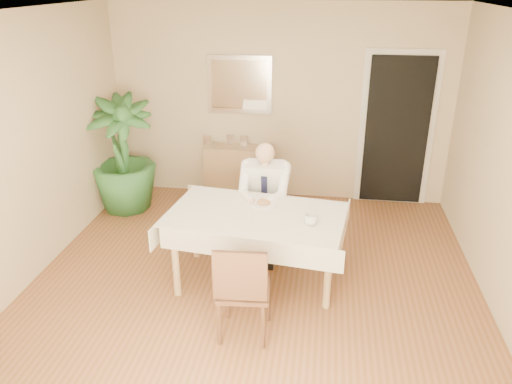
# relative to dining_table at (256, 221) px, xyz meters

# --- Properties ---
(room) EXTENTS (5.00, 5.02, 2.60)m
(room) POSITION_rel_dining_table_xyz_m (-0.01, -0.28, 0.63)
(room) COLOR brown
(room) RESTS_ON ground
(window) EXTENTS (1.34, 0.04, 1.44)m
(window) POSITION_rel_dining_table_xyz_m (-0.01, -2.75, 0.78)
(window) COLOR beige
(window) RESTS_ON room
(doorway) EXTENTS (0.96, 0.07, 2.10)m
(doorway) POSITION_rel_dining_table_xyz_m (1.54, 2.18, 0.33)
(doorway) COLOR beige
(doorway) RESTS_ON ground
(mirror) EXTENTS (0.86, 0.04, 0.76)m
(mirror) POSITION_rel_dining_table_xyz_m (-0.54, 2.19, 0.88)
(mirror) COLOR silver
(mirror) RESTS_ON room
(dining_table) EXTENTS (1.84, 1.22, 0.75)m
(dining_table) POSITION_rel_dining_table_xyz_m (0.00, 0.00, 0.00)
(dining_table) COLOR #9D7F53
(dining_table) RESTS_ON ground
(chair_far) EXTENTS (0.42, 0.42, 0.84)m
(chair_far) POSITION_rel_dining_table_xyz_m (-0.00, 0.88, -0.20)
(chair_far) COLOR #3E2418
(chair_far) RESTS_ON ground
(chair_near) EXTENTS (0.46, 0.46, 0.92)m
(chair_near) POSITION_rel_dining_table_xyz_m (0.02, -0.91, -0.15)
(chair_near) COLOR #3E2418
(chair_near) RESTS_ON ground
(seated_man) EXTENTS (0.48, 0.72, 1.24)m
(seated_man) POSITION_rel_dining_table_xyz_m (0.00, 0.59, 0.02)
(seated_man) COLOR white
(seated_man) RESTS_ON ground
(plate) EXTENTS (0.26, 0.26, 0.02)m
(plate) POSITION_rel_dining_table_xyz_m (0.05, 0.21, 0.09)
(plate) COLOR white
(plate) RESTS_ON dining_table
(food) EXTENTS (0.14, 0.14, 0.06)m
(food) POSITION_rel_dining_table_xyz_m (0.05, 0.21, 0.11)
(food) COLOR #916239
(food) RESTS_ON dining_table
(knife) EXTENTS (0.01, 0.13, 0.01)m
(knife) POSITION_rel_dining_table_xyz_m (0.09, 0.15, 0.11)
(knife) COLOR silver
(knife) RESTS_ON dining_table
(fork) EXTENTS (0.01, 0.13, 0.01)m
(fork) POSITION_rel_dining_table_xyz_m (0.01, 0.15, 0.11)
(fork) COLOR silver
(fork) RESTS_ON dining_table
(coffee_mug) EXTENTS (0.13, 0.13, 0.10)m
(coffee_mug) POSITION_rel_dining_table_xyz_m (0.53, -0.15, 0.13)
(coffee_mug) COLOR white
(coffee_mug) RESTS_ON dining_table
(sideboard) EXTENTS (0.93, 0.32, 0.74)m
(sideboard) POSITION_rel_dining_table_xyz_m (-0.54, 2.04, -0.30)
(sideboard) COLOR #9D7F53
(sideboard) RESTS_ON ground
(photo_frame_left) EXTENTS (0.10, 0.02, 0.14)m
(photo_frame_left) POSITION_rel_dining_table_xyz_m (-0.97, 2.06, 0.14)
(photo_frame_left) COLOR silver
(photo_frame_left) RESTS_ON sideboard
(photo_frame_center) EXTENTS (0.10, 0.02, 0.14)m
(photo_frame_center) POSITION_rel_dining_table_xyz_m (-0.66, 2.11, 0.14)
(photo_frame_center) COLOR silver
(photo_frame_center) RESTS_ON sideboard
(photo_frame_right) EXTENTS (0.10, 0.02, 0.14)m
(photo_frame_right) POSITION_rel_dining_table_xyz_m (-0.46, 2.08, 0.14)
(photo_frame_right) COLOR silver
(photo_frame_right) RESTS_ON sideboard
(potted_palm) EXTENTS (1.10, 1.10, 1.51)m
(potted_palm) POSITION_rel_dining_table_xyz_m (-1.96, 1.47, 0.09)
(potted_palm) COLOR #235122
(potted_palm) RESTS_ON ground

